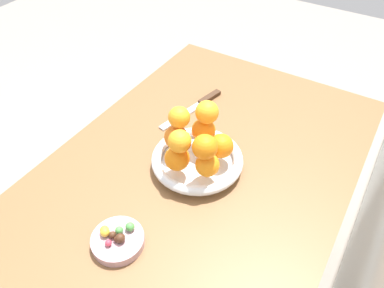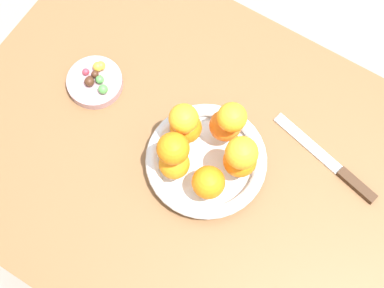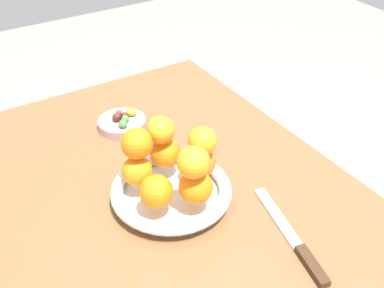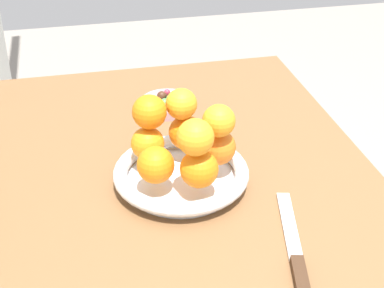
{
  "view_description": "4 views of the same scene",
  "coord_description": "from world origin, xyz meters",
  "px_view_note": "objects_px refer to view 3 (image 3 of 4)",
  "views": [
    {
      "loc": [
        0.62,
        0.34,
        1.48
      ],
      "look_at": [
        0.03,
        -0.01,
        0.83
      ],
      "focal_mm": 35.0,
      "sensor_mm": 36.0,
      "label": 1
    },
    {
      "loc": [
        -0.17,
        0.34,
        1.88
      ],
      "look_at": [
        0.04,
        0.01,
        0.87
      ],
      "focal_mm": 55.0,
      "sensor_mm": 36.0,
      "label": 2
    },
    {
      "loc": [
        -0.63,
        0.34,
        1.41
      ],
      "look_at": [
        -0.0,
        -0.05,
        0.88
      ],
      "focal_mm": 45.0,
      "sensor_mm": 36.0,
      "label": 3
    },
    {
      "loc": [
        -0.85,
        0.16,
        1.36
      ],
      "look_at": [
        -0.02,
        -0.02,
        0.84
      ],
      "focal_mm": 55.0,
      "sensor_mm": 36.0,
      "label": 4
    }
  ],
  "objects_px": {
    "orange_0": "(137,171)",
    "candy_ball_6": "(119,117)",
    "orange_4": "(165,153)",
    "orange_8": "(137,144)",
    "candy_ball_3": "(119,113)",
    "knife": "(295,241)",
    "candy_ball_1": "(132,112)",
    "candy_ball_2": "(125,119)",
    "dining_table": "(173,236)",
    "orange_2": "(196,187)",
    "orange_7": "(193,162)",
    "candy_ball_4": "(123,124)",
    "candy_dish": "(122,124)",
    "candy_ball_0": "(124,115)",
    "orange_1": "(156,192)",
    "orange_6": "(202,140)",
    "candy_ball_7": "(117,117)",
    "orange_3": "(200,162)",
    "orange_5": "(161,130)",
    "fruit_bowl": "(171,192)",
    "candy_ball_5": "(130,112)"
  },
  "relations": [
    {
      "from": "orange_2",
      "to": "orange_1",
      "type": "bearing_deg",
      "value": 67.52
    },
    {
      "from": "candy_dish",
      "to": "candy_ball_7",
      "type": "height_order",
      "value": "candy_ball_7"
    },
    {
      "from": "candy_dish",
      "to": "candy_ball_6",
      "type": "xyz_separation_m",
      "value": [
        0.01,
        0.01,
        0.02
      ]
    },
    {
      "from": "orange_7",
      "to": "candy_ball_4",
      "type": "relative_size",
      "value": 2.99
    },
    {
      "from": "orange_3",
      "to": "orange_5",
      "type": "relative_size",
      "value": 1.12
    },
    {
      "from": "candy_ball_3",
      "to": "candy_ball_0",
      "type": "bearing_deg",
      "value": -165.66
    },
    {
      "from": "candy_ball_2",
      "to": "candy_ball_1",
      "type": "bearing_deg",
      "value": -58.91
    },
    {
      "from": "candy_ball_0",
      "to": "candy_ball_1",
      "type": "relative_size",
      "value": 0.8
    },
    {
      "from": "dining_table",
      "to": "orange_2",
      "type": "height_order",
      "value": "orange_2"
    },
    {
      "from": "candy_ball_4",
      "to": "knife",
      "type": "height_order",
      "value": "candy_ball_4"
    },
    {
      "from": "orange_6",
      "to": "orange_4",
      "type": "bearing_deg",
      "value": 29.59
    },
    {
      "from": "dining_table",
      "to": "candy_ball_7",
      "type": "distance_m",
      "value": 0.34
    },
    {
      "from": "dining_table",
      "to": "orange_8",
      "type": "relative_size",
      "value": 17.74
    },
    {
      "from": "orange_0",
      "to": "candy_ball_5",
      "type": "bearing_deg",
      "value": -22.37
    },
    {
      "from": "knife",
      "to": "candy_ball_1",
      "type": "bearing_deg",
      "value": 7.96
    },
    {
      "from": "candy_ball_2",
      "to": "candy_ball_7",
      "type": "distance_m",
      "value": 0.02
    },
    {
      "from": "orange_6",
      "to": "orange_8",
      "type": "distance_m",
      "value": 0.12
    },
    {
      "from": "candy_ball_2",
      "to": "candy_ball_3",
      "type": "height_order",
      "value": "candy_ball_2"
    },
    {
      "from": "orange_7",
      "to": "candy_ball_3",
      "type": "bearing_deg",
      "value": -3.3
    },
    {
      "from": "candy_ball_6",
      "to": "knife",
      "type": "relative_size",
      "value": 0.06
    },
    {
      "from": "orange_5",
      "to": "orange_8",
      "type": "relative_size",
      "value": 0.93
    },
    {
      "from": "orange_0",
      "to": "candy_ball_3",
      "type": "distance_m",
      "value": 0.3
    },
    {
      "from": "dining_table",
      "to": "candy_dish",
      "type": "height_order",
      "value": "candy_dish"
    },
    {
      "from": "orange_8",
      "to": "candy_ball_3",
      "type": "distance_m",
      "value": 0.3
    },
    {
      "from": "dining_table",
      "to": "orange_4",
      "type": "relative_size",
      "value": 17.08
    },
    {
      "from": "orange_8",
      "to": "orange_1",
      "type": "bearing_deg",
      "value": 176.98
    },
    {
      "from": "candy_dish",
      "to": "candy_ball_1",
      "type": "height_order",
      "value": "candy_ball_1"
    },
    {
      "from": "orange_4",
      "to": "candy_ball_7",
      "type": "height_order",
      "value": "orange_4"
    },
    {
      "from": "orange_0",
      "to": "candy_ball_6",
      "type": "height_order",
      "value": "orange_0"
    },
    {
      "from": "orange_6",
      "to": "orange_7",
      "type": "bearing_deg",
      "value": 135.92
    },
    {
      "from": "candy_dish",
      "to": "candy_ball_4",
      "type": "relative_size",
      "value": 5.73
    },
    {
      "from": "candy_ball_2",
      "to": "candy_dish",
      "type": "bearing_deg",
      "value": 16.93
    },
    {
      "from": "dining_table",
      "to": "orange_3",
      "type": "height_order",
      "value": "orange_3"
    },
    {
      "from": "orange_5",
      "to": "candy_ball_4",
      "type": "distance_m",
      "value": 0.23
    },
    {
      "from": "orange_0",
      "to": "candy_ball_4",
      "type": "bearing_deg",
      "value": -17.57
    },
    {
      "from": "orange_3",
      "to": "candy_ball_2",
      "type": "distance_m",
      "value": 0.29
    },
    {
      "from": "candy_dish",
      "to": "orange_2",
      "type": "xyz_separation_m",
      "value": [
        -0.36,
        0.01,
        0.06
      ]
    },
    {
      "from": "candy_dish",
      "to": "knife",
      "type": "height_order",
      "value": "candy_dish"
    },
    {
      "from": "orange_4",
      "to": "candy_ball_6",
      "type": "bearing_deg",
      "value": -0.43
    },
    {
      "from": "orange_6",
      "to": "candy_ball_3",
      "type": "height_order",
      "value": "orange_6"
    },
    {
      "from": "orange_1",
      "to": "candy_ball_4",
      "type": "distance_m",
      "value": 0.31
    },
    {
      "from": "orange_0",
      "to": "candy_ball_4",
      "type": "xyz_separation_m",
      "value": [
        0.22,
        -0.07,
        -0.04
      ]
    },
    {
      "from": "fruit_bowl",
      "to": "orange_2",
      "type": "relative_size",
      "value": 3.72
    },
    {
      "from": "orange_6",
      "to": "candy_ball_0",
      "type": "xyz_separation_m",
      "value": [
        0.31,
        0.03,
        -0.1
      ]
    },
    {
      "from": "orange_3",
      "to": "orange_4",
      "type": "distance_m",
      "value": 0.08
    },
    {
      "from": "orange_1",
      "to": "candy_ball_2",
      "type": "relative_size",
      "value": 3.53
    },
    {
      "from": "candy_dish",
      "to": "candy_ball_0",
      "type": "relative_size",
      "value": 7.38
    },
    {
      "from": "candy_dish",
      "to": "orange_0",
      "type": "relative_size",
      "value": 1.95
    },
    {
      "from": "orange_8",
      "to": "orange_5",
      "type": "bearing_deg",
      "value": -75.79
    },
    {
      "from": "orange_1",
      "to": "orange_6",
      "type": "bearing_deg",
      "value": -78.56
    }
  ]
}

